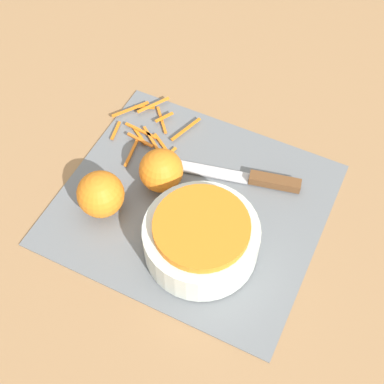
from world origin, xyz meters
The scene contains 7 objects.
ground_plane centered at (0.00, 0.00, 0.00)m, with size 4.00×4.00×0.00m, color #9E754C.
cutting_board centered at (0.00, 0.00, 0.00)m, with size 0.42×0.37×0.01m.
bowl_speckled centered at (-0.05, 0.07, 0.04)m, with size 0.17×0.17×0.07m.
knife centered at (-0.08, -0.09, 0.01)m, with size 0.22×0.07×0.02m.
orange_left centered at (0.06, -0.01, 0.04)m, with size 0.07×0.07×0.07m.
orange_right centered at (0.12, 0.07, 0.04)m, with size 0.08×0.08×0.08m.
peel_pile centered at (0.13, -0.10, 0.01)m, with size 0.15×0.17×0.01m.
Camera 1 is at (-0.21, 0.43, 0.73)m, focal length 50.00 mm.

